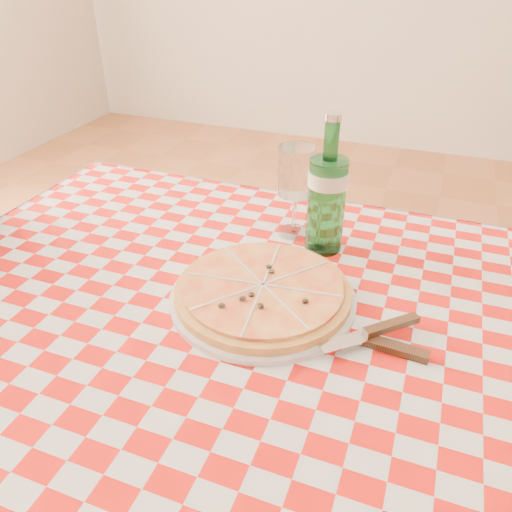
{
  "coord_description": "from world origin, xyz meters",
  "views": [
    {
      "loc": [
        0.24,
        -0.63,
        1.29
      ],
      "look_at": [
        -0.02,
        0.06,
        0.82
      ],
      "focal_mm": 35.0,
      "sensor_mm": 36.0,
      "label": 1
    }
  ],
  "objects_px": {
    "pizza_plate": "(263,290)",
    "wine_glass": "(296,192)",
    "dining_table": "(255,348)",
    "water_bottle": "(328,185)"
  },
  "relations": [
    {
      "from": "pizza_plate",
      "to": "wine_glass",
      "type": "height_order",
      "value": "wine_glass"
    },
    {
      "from": "dining_table",
      "to": "water_bottle",
      "type": "xyz_separation_m",
      "value": [
        0.06,
        0.23,
        0.24
      ]
    },
    {
      "from": "wine_glass",
      "to": "water_bottle",
      "type": "bearing_deg",
      "value": -25.98
    },
    {
      "from": "pizza_plate",
      "to": "wine_glass",
      "type": "bearing_deg",
      "value": 94.3
    },
    {
      "from": "dining_table",
      "to": "water_bottle",
      "type": "distance_m",
      "value": 0.33
    },
    {
      "from": "pizza_plate",
      "to": "water_bottle",
      "type": "bearing_deg",
      "value": 75.54
    },
    {
      "from": "water_bottle",
      "to": "wine_glass",
      "type": "xyz_separation_m",
      "value": [
        -0.07,
        0.03,
        -0.04
      ]
    },
    {
      "from": "wine_glass",
      "to": "dining_table",
      "type": "bearing_deg",
      "value": -87.74
    },
    {
      "from": "water_bottle",
      "to": "pizza_plate",
      "type": "bearing_deg",
      "value": -104.46
    },
    {
      "from": "water_bottle",
      "to": "dining_table",
      "type": "bearing_deg",
      "value": -105.17
    }
  ]
}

